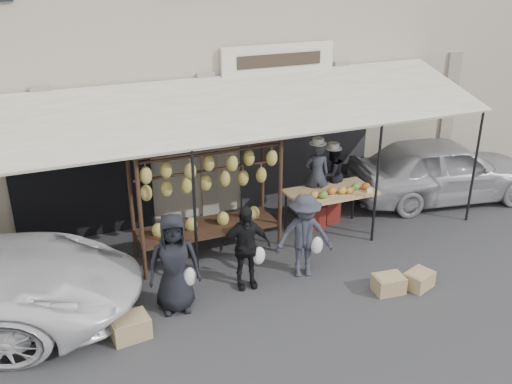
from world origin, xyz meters
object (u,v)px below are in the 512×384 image
produce_table (332,193)px  customer_right (304,236)px  banana_rack (206,176)px  vendor_right (332,174)px  sedan (443,169)px  vendor_left (317,174)px  customer_mid (245,247)px  crate_far (130,327)px  crate_near_b (419,280)px  crate_near_a (389,284)px  customer_left (174,263)px

produce_table → customer_right: (-1.17, -1.16, -0.13)m
banana_rack → produce_table: 2.56m
vendor_right → sedan: vendor_right is taller
vendor_left → customer_mid: (-2.09, -1.49, -0.41)m
vendor_left → vendor_right: (0.41, 0.12, -0.11)m
crate_far → crate_near_b: bearing=-6.4°
produce_table → crate_near_b: produce_table is taller
vendor_right → crate_far: vendor_right is taller
vendor_left → vendor_right: bearing=-150.5°
customer_right → crate_far: bearing=-154.0°
banana_rack → vendor_right: size_ratio=2.23×
vendor_right → banana_rack: bearing=-6.2°
vendor_right → sedan: (2.84, 0.05, -0.32)m
produce_table → customer_mid: (-2.22, -1.10, -0.15)m
crate_near_a → crate_near_b: bearing=-8.6°
customer_mid → customer_right: bearing=3.7°
customer_right → crate_near_a: (1.05, -1.01, -0.60)m
customer_mid → customer_right: (1.05, -0.06, 0.02)m
customer_mid → customer_left: bearing=-164.4°
produce_table → crate_far: (-4.26, -1.72, -0.72)m
vendor_left → customer_right: (-1.04, -1.55, -0.39)m
customer_left → crate_near_a: customer_left is taller
banana_rack → vendor_left: banana_rack is taller
crate_near_b → crate_far: (-4.68, 0.53, 0.02)m
crate_near_a → customer_left: bearing=165.2°
customer_left → crate_far: customer_left is taller
customer_mid → crate_near_a: 2.42m
banana_rack → vendor_right: banana_rack is taller
crate_near_a → customer_mid: bearing=153.0°
crate_near_b → sedan: size_ratio=0.11×
customer_right → crate_near_a: customer_right is taller
produce_table → crate_near_a: produce_table is taller
customer_left → crate_near_b: 4.04m
crate_near_a → crate_far: size_ratio=0.89×
customer_right → customer_mid: bearing=-167.5°
vendor_left → crate_far: (-4.13, -2.11, -0.98)m
customer_left → customer_mid: size_ratio=1.11×
customer_left → crate_far: bearing=-143.4°
vendor_right → customer_left: customer_left is taller
customer_right → crate_far: size_ratio=2.78×
customer_mid → crate_near_b: size_ratio=3.16×
crate_near_a → sedan: sedan is taller
vendor_right → customer_mid: size_ratio=0.80×
crate_far → vendor_right: bearing=26.1°
customer_right → vendor_right: bearing=64.5°
crate_near_a → sedan: 4.27m
vendor_left → customer_left: (-3.32, -1.68, -0.33)m
banana_rack → crate_near_b: size_ratio=5.65×
vendor_left → customer_left: vendor_left is taller
crate_near_a → sedan: size_ratio=0.11×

